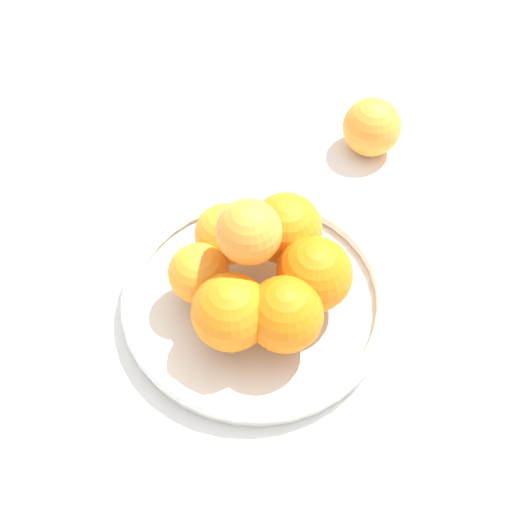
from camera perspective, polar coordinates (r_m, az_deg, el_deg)
ground_plane at (r=0.80m, az=0.00°, el=-4.06°), size 4.00×4.00×0.00m
fruit_bowl at (r=0.79m, az=0.00°, el=-3.46°), size 0.30×0.30×0.03m
orange_pile at (r=0.74m, az=0.50°, el=-1.12°), size 0.20×0.19×0.13m
stray_orange at (r=0.94m, az=9.25°, el=10.15°), size 0.08×0.08×0.08m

